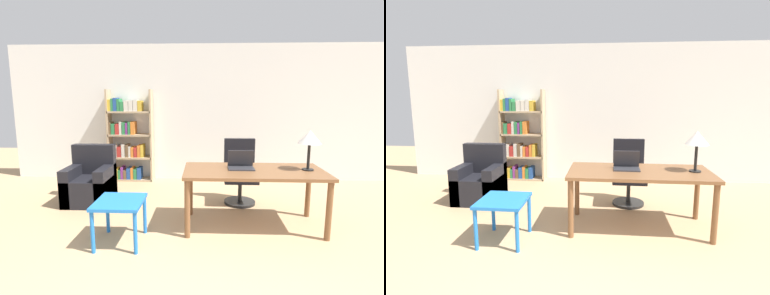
% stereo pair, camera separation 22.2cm
% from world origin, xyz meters
% --- Properties ---
extents(wall_back, '(8.00, 0.06, 2.70)m').
position_xyz_m(wall_back, '(0.00, 4.53, 1.35)').
color(wall_back, white).
rests_on(wall_back, ground_plane).
extents(desk, '(1.78, 0.84, 0.76)m').
position_xyz_m(desk, '(0.57, 2.22, 0.67)').
color(desk, brown).
rests_on(desk, ground_plane).
extents(laptop, '(0.33, 0.24, 0.24)m').
position_xyz_m(laptop, '(0.41, 2.29, 0.81)').
color(laptop, '#2D2D33').
rests_on(laptop, desk).
extents(table_lamp, '(0.29, 0.29, 0.51)m').
position_xyz_m(table_lamp, '(1.26, 2.24, 1.17)').
color(table_lamp, black).
rests_on(table_lamp, desk).
extents(office_chair, '(0.52, 0.52, 1.01)m').
position_xyz_m(office_chair, '(0.50, 3.15, 0.47)').
color(office_chair, black).
rests_on(office_chair, ground_plane).
extents(side_table_blue, '(0.54, 0.58, 0.51)m').
position_xyz_m(side_table_blue, '(-1.03, 1.70, 0.43)').
color(side_table_blue, blue).
rests_on(side_table_blue, ground_plane).
extents(armchair, '(0.69, 0.68, 0.91)m').
position_xyz_m(armchair, '(-1.89, 3.03, 0.30)').
color(armchair, black).
rests_on(armchair, ground_plane).
extents(bookshelf, '(0.89, 0.28, 1.82)m').
position_xyz_m(bookshelf, '(-1.61, 4.34, 0.83)').
color(bookshelf, tan).
rests_on(bookshelf, ground_plane).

